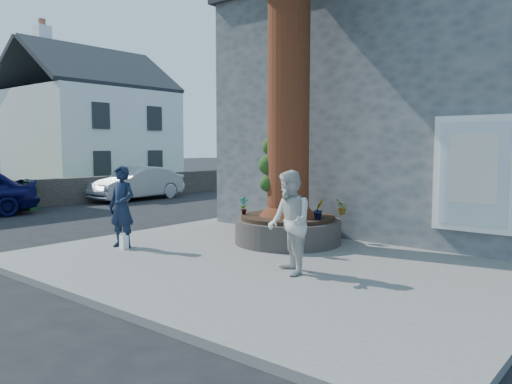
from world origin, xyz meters
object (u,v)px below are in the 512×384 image
Objects in this scene: woman at (289,222)px; car_silver at (137,183)px; planter at (288,229)px; man at (122,207)px; a_board_sign at (28,195)px.

car_silver is (-12.17, 6.11, -0.30)m from woman.
planter is 1.34× the size of woman.
planter is 11.32m from car_silver.
woman is (3.95, 0.45, 0.01)m from man.
planter is 0.56× the size of car_silver.
car_silver is (-10.60, 3.98, 0.27)m from planter.
car_silver is at bearing 68.67° from a_board_sign.
planter is at bearing 34.23° from man.
woman is 12.60m from a_board_sign.
car_silver reaches higher than planter.
man is 8.80m from a_board_sign.
woman is 13.62m from car_silver.
a_board_sign is at bearing 152.75° from man.
woman is at bearing -53.53° from planter.
a_board_sign is (-12.47, 1.69, -0.48)m from woman.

